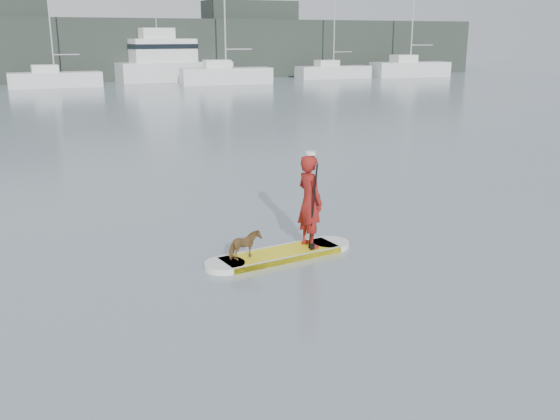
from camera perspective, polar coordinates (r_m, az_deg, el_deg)
name	(u,v)px	position (r m, az deg, el deg)	size (l,w,h in m)	color
ground	(358,214)	(15.89, 7.12, -0.37)	(140.00, 140.00, 0.00)	slate
paddleboard	(280,254)	(12.72, 0.00, -4.08)	(3.28, 1.10, 0.12)	yellow
paddler	(310,201)	(12.78, 2.74, 0.81)	(0.70, 0.46, 1.93)	maroon
white_cap	(310,153)	(12.56, 2.80, 5.23)	(0.22, 0.22, 0.07)	silver
dog	(245,245)	(12.24, -3.24, -3.24)	(0.30, 0.66, 0.55)	brown
paddle	(313,218)	(12.61, 3.02, -0.76)	(0.10, 0.30, 2.00)	black
sailboat_d	(54,78)	(58.62, -19.94, 11.29)	(7.76, 2.47, 11.40)	silver
sailboat_e	(225,74)	(59.53, -5.02, 12.25)	(8.61, 3.64, 12.12)	silver
sailboat_f	(333,71)	(67.32, 4.85, 12.59)	(7.97, 2.49, 11.88)	silver
motor_yacht_a	(170,62)	(63.86, -10.06, 13.21)	(11.38, 4.28, 6.69)	silver
shore_mass	(84,50)	(66.56, -17.45, 13.81)	(90.00, 6.00, 6.00)	black
shore_building_east	(250,39)	(71.91, -2.74, 15.37)	(10.00, 4.00, 8.00)	black
sailboat_g	(409,68)	(71.13, 11.75, 12.58)	(8.72, 3.51, 11.98)	silver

